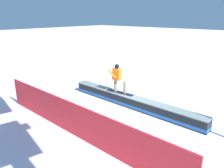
% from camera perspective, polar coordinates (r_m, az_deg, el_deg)
% --- Properties ---
extents(ground_plane, '(120.00, 120.00, 0.00)m').
position_cam_1_polar(ground_plane, '(10.66, 5.04, -5.91)').
color(ground_plane, white).
extents(grind_box, '(7.25, 0.67, 0.55)m').
position_cam_1_polar(grind_box, '(10.57, 5.07, -4.68)').
color(grind_box, '#1D272A').
rests_on(grind_box, ground_plane).
extents(snowboarder, '(1.49, 0.47, 1.41)m').
position_cam_1_polar(snowboarder, '(10.73, 1.49, 1.73)').
color(snowboarder, black).
rests_on(snowboarder, grind_box).
extents(safety_fence, '(9.03, 0.22, 1.26)m').
position_cam_1_polar(safety_fence, '(8.13, -9.65, -9.03)').
color(safety_fence, red).
rests_on(safety_fence, ground_plane).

